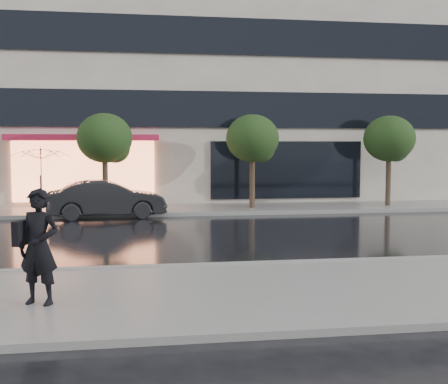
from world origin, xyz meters
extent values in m
plane|color=black|center=(0.00, 0.00, 0.00)|extent=(120.00, 120.00, 0.00)
cube|color=slate|center=(0.00, -3.25, 0.06)|extent=(60.00, 4.50, 0.12)
cube|color=slate|center=(0.00, 10.25, 0.06)|extent=(60.00, 3.50, 0.12)
cube|color=gray|center=(0.00, -1.00, 0.07)|extent=(60.00, 0.25, 0.14)
cube|color=gray|center=(0.00, 8.50, 0.07)|extent=(60.00, 0.25, 0.14)
cube|color=beige|center=(0.00, 18.00, 9.00)|extent=(30.00, 12.00, 18.00)
cube|color=black|center=(0.00, 11.94, 4.30)|extent=(28.00, 0.12, 1.60)
cube|color=black|center=(0.00, 11.94, 7.50)|extent=(28.00, 0.12, 1.60)
cube|color=#FF8C59|center=(-4.00, 11.92, 1.60)|extent=(6.00, 0.10, 2.60)
cube|color=#BC1D44|center=(-4.00, 11.59, 3.05)|extent=(6.40, 0.70, 0.25)
cube|color=black|center=(5.00, 11.94, 1.60)|extent=(7.00, 0.10, 2.60)
cylinder|color=#33261C|center=(-3.00, 10.00, 1.10)|extent=(0.22, 0.22, 2.20)
ellipsoid|color=black|center=(-3.00, 10.00, 3.00)|extent=(2.20, 2.20, 1.98)
sphere|color=black|center=(-2.60, 10.20, 2.60)|extent=(1.20, 1.20, 1.20)
cylinder|color=#33261C|center=(3.00, 10.00, 1.10)|extent=(0.22, 0.22, 2.20)
ellipsoid|color=black|center=(3.00, 10.00, 3.00)|extent=(2.20, 2.20, 1.98)
sphere|color=black|center=(3.40, 10.20, 2.60)|extent=(1.20, 1.20, 1.20)
cylinder|color=#33261C|center=(9.00, 10.00, 1.10)|extent=(0.22, 0.22, 2.20)
ellipsoid|color=black|center=(9.00, 10.00, 3.00)|extent=(2.20, 2.20, 1.98)
sphere|color=black|center=(9.40, 10.20, 2.60)|extent=(1.20, 1.20, 1.20)
imported|color=black|center=(-2.85, 8.30, 0.71)|extent=(4.44, 2.02, 1.41)
imported|color=black|center=(-3.25, -3.62, 1.06)|extent=(0.80, 0.67, 1.87)
imported|color=#34091A|center=(-3.19, -3.64, 2.24)|extent=(1.23, 1.24, 0.87)
cylinder|color=black|center=(-3.19, -3.64, 1.74)|extent=(0.02, 0.02, 0.94)
cube|color=black|center=(-3.53, -3.58, 1.28)|extent=(0.25, 0.37, 0.40)
camera|label=1|loc=(-1.64, -12.86, 2.66)|focal=45.00mm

